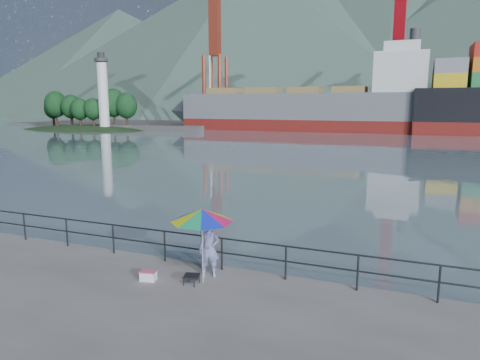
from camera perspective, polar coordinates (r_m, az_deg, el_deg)
name	(u,v)px	position (r m, az deg, el deg)	size (l,w,h in m)	color
ground	(2,345)	(11.36, -29.17, -18.71)	(24.00, 11.00, 0.50)	slate
harbor_water	(381,120)	(139.92, 18.32, 7.56)	(500.00, 280.00, 0.00)	slate
far_dock	(418,127)	(102.74, 22.69, 6.55)	(200.00, 40.00, 0.40)	#514F4C
guardrail	(138,242)	(14.56, -13.40, -8.04)	(22.00, 0.06, 1.03)	#2D3033
lighthouse_islet	(85,127)	(95.48, -20.00, 6.66)	(48.00, 26.40, 19.20)	#263F1E
fisherman	(209,249)	(12.62, -4.16, -9.14)	(0.61, 0.40, 1.67)	navy
beach_umbrella	(202,215)	(11.86, -5.10, -4.72)	(2.32, 2.32, 2.14)	white
folding_stool	(192,280)	(12.35, -6.47, -13.05)	(0.51, 0.51, 0.27)	black
cooler_bag	(148,276)	(12.82, -12.12, -12.41)	(0.43, 0.29, 0.25)	white
fishing_rod	(202,265)	(13.73, -5.10, -11.23)	(0.02, 0.02, 1.99)	black
bulk_carrier	(320,108)	(85.55, 10.56, 9.36)	(51.17, 8.86, 14.50)	maroon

